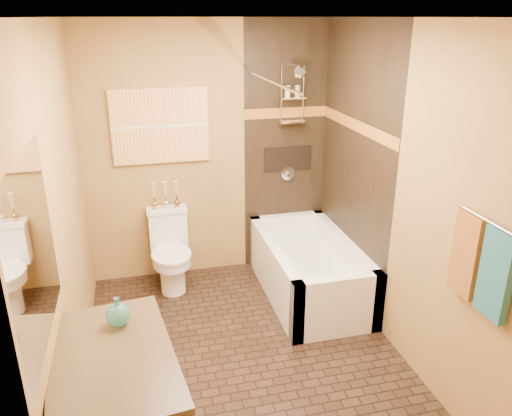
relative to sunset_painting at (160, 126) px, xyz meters
name	(u,v)px	position (x,y,z in m)	size (l,w,h in m)	color
floor	(244,353)	(0.45, -1.48, -1.55)	(3.00, 3.00, 0.00)	black
wall_left	(63,223)	(-0.75, -1.48, -0.30)	(0.02, 3.00, 2.50)	#AA8241
wall_right	(397,193)	(1.65, -1.48, -0.30)	(0.02, 3.00, 2.50)	#AA8241
wall_back	(209,154)	(0.45, 0.02, -0.30)	(2.40, 0.02, 2.50)	#AA8241
wall_front	(319,327)	(0.45, -2.98, -0.30)	(2.40, 0.02, 2.50)	#AA8241
ceiling	(241,17)	(0.45, -1.48, 0.95)	(3.00, 3.00, 0.00)	silver
alcove_tile_back	(285,149)	(1.23, 0.01, -0.30)	(0.85, 0.01, 2.50)	black
alcove_tile_right	(354,166)	(1.64, -0.73, -0.30)	(0.01, 1.50, 2.50)	black
mosaic_band_back	(286,113)	(1.23, 0.00, 0.07)	(0.85, 0.01, 0.10)	#92501A
mosaic_band_right	(356,125)	(1.63, -0.73, 0.07)	(0.01, 1.50, 0.10)	#92501A
alcove_niche	(288,159)	(1.25, 0.01, -0.40)	(0.50, 0.01, 0.25)	black
shower_fixtures	(292,110)	(1.25, -0.10, 0.12)	(0.24, 0.33, 1.16)	silver
curtain_rod	(270,81)	(0.85, -0.73, 0.47)	(0.03, 0.03, 1.55)	silver
towel_bar	(487,221)	(1.60, -2.53, -0.10)	(0.02, 0.02, 0.55)	silver
towel_teal	(496,275)	(1.61, -2.66, -0.37)	(0.05, 0.22, 0.52)	#1D5163
towel_rust	(466,254)	(1.61, -2.40, -0.37)	(0.05, 0.22, 0.52)	brown
sunset_painting	(160,126)	(0.00, 0.00, 0.00)	(0.90, 0.04, 0.70)	orange
vanity_mirror	(34,254)	(-0.73, -2.48, -0.05)	(0.01, 1.00, 0.90)	white
bathtub	(309,273)	(1.25, -0.73, -1.33)	(0.80, 1.50, 0.55)	white
toilet	(170,251)	(0.00, -0.26, -1.16)	(0.39, 0.57, 0.76)	white
teal_bottle	(118,312)	(-0.42, -2.21, -0.57)	(0.13, 0.13, 0.21)	#297D74
bud_vases	(165,194)	(0.00, -0.09, -0.64)	(0.27, 0.06, 0.27)	#BE893B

